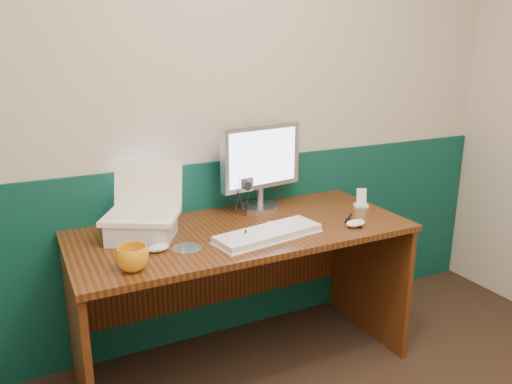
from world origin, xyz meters
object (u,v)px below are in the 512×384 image
desk (243,299)px  laptop (139,191)px  keyboard (268,234)px  mug (133,258)px  monitor (260,166)px  camcorder (242,194)px

desk → laptop: bearing=170.6°
keyboard → mug: size_ratio=4.02×
desk → keyboard: 0.42m
desk → mug: mug is taller
desk → mug: 0.75m
laptop → monitor: (0.68, 0.16, 0.01)m
desk → laptop: (-0.46, 0.08, 0.60)m
desk → keyboard: bearing=-70.2°
laptop → keyboard: 0.60m
desk → monitor: monitor is taller
laptop → camcorder: bearing=41.5°
monitor → keyboard: monitor is taller
monitor → laptop: bearing=-175.5°
monitor → mug: size_ratio=3.75×
laptop → monitor: 0.70m
laptop → mug: (-0.11, -0.31, -0.18)m
mug → monitor: bearing=30.9°
monitor → keyboard: size_ratio=0.93×
laptop → monitor: size_ratio=0.68×
laptop → monitor: bearing=42.9°
laptop → mug: laptop is taller
desk → mug: size_ratio=12.85×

